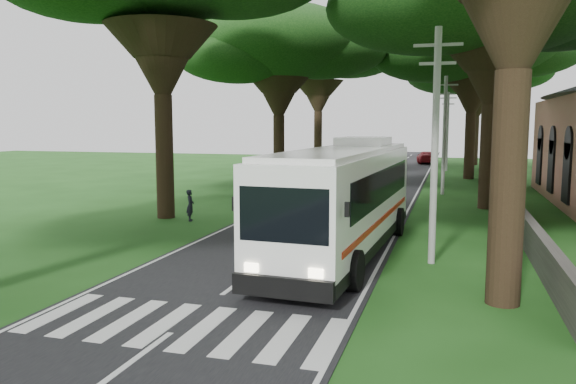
{
  "coord_description": "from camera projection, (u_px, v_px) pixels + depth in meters",
  "views": [
    {
      "loc": [
        6.08,
        -13.63,
        4.8
      ],
      "look_at": [
        0.06,
        6.9,
        2.2
      ],
      "focal_mm": 35.0,
      "sensor_mm": 36.0,
      "label": 1
    }
  ],
  "objects": [
    {
      "name": "pole_far",
      "position": [
        447.0,
        130.0,
        57.04
      ],
      "size": [
        1.6,
        0.24,
        8.0
      ],
      "color": "gray",
      "rests_on": "ground"
    },
    {
      "name": "pole_mid",
      "position": [
        444.0,
        133.0,
        37.99
      ],
      "size": [
        1.6,
        0.24,
        8.0
      ],
      "color": "gray",
      "rests_on": "ground"
    },
    {
      "name": "tree_r_far",
      "position": [
        477.0,
        67.0,
        64.86
      ],
      "size": [
        14.33,
        14.33,
        14.46
      ],
      "color": "black",
      "rests_on": "ground"
    },
    {
      "name": "tree_l_midb",
      "position": [
        279.0,
        45.0,
        44.6
      ],
      "size": [
        14.03,
        14.03,
        14.16
      ],
      "color": "black",
      "rests_on": "ground"
    },
    {
      "name": "crosswalk",
      "position": [
        181.0,
        327.0,
        13.36
      ],
      "size": [
        8.0,
        3.0,
        0.01
      ],
      "primitive_type": "cube",
      "color": "silver",
      "rests_on": "ground"
    },
    {
      "name": "tree_l_far",
      "position": [
        319.0,
        53.0,
        61.85
      ],
      "size": [
        14.37,
        14.37,
        15.75
      ],
      "color": "black",
      "rests_on": "ground"
    },
    {
      "name": "property_wall",
      "position": [
        499.0,
        191.0,
        35.54
      ],
      "size": [
        0.35,
        50.0,
        1.2
      ],
      "primitive_type": "cube",
      "color": "#383533",
      "rests_on": "ground"
    },
    {
      "name": "distant_car_c",
      "position": [
        426.0,
        157.0,
        68.17
      ],
      "size": [
        2.58,
        5.22,
        1.46
      ],
      "primitive_type": "imported",
      "rotation": [
        0.0,
        0.0,
        3.25
      ],
      "color": "maroon",
      "rests_on": "road"
    },
    {
      "name": "ground",
      "position": [
        215.0,
        301.0,
        15.27
      ],
      "size": [
        140.0,
        140.0,
        0.0
      ],
      "primitive_type": "plane",
      "color": "#1A4614",
      "rests_on": "ground"
    },
    {
      "name": "pole_near",
      "position": [
        435.0,
        142.0,
        18.94
      ],
      "size": [
        1.6,
        0.24,
        8.0
      ],
      "color": "gray",
      "rests_on": "ground"
    },
    {
      "name": "pedestrian",
      "position": [
        190.0,
        205.0,
        27.85
      ],
      "size": [
        0.55,
        0.66,
        1.56
      ],
      "primitive_type": "imported",
      "rotation": [
        0.0,
        0.0,
        1.92
      ],
      "color": "black",
      "rests_on": "ground"
    },
    {
      "name": "tree_r_midb",
      "position": [
        474.0,
        44.0,
        47.96
      ],
      "size": [
        15.52,
        15.52,
        15.01
      ],
      "color": "black",
      "rests_on": "ground"
    },
    {
      "name": "road",
      "position": [
        360.0,
        193.0,
        39.08
      ],
      "size": [
        8.0,
        120.0,
        0.04
      ],
      "primitive_type": "cube",
      "color": "black",
      "rests_on": "ground"
    },
    {
      "name": "distant_car_b",
      "position": [
        393.0,
        159.0,
        67.86
      ],
      "size": [
        2.03,
        3.84,
        1.2
      ],
      "primitive_type": "imported",
      "rotation": [
        0.0,
        0.0,
        -0.22
      ],
      "color": "navy",
      "rests_on": "road"
    },
    {
      "name": "coach_bus",
      "position": [
        345.0,
        198.0,
        20.61
      ],
      "size": [
        3.65,
        13.42,
        3.92
      ],
      "rotation": [
        0.0,
        0.0,
        -0.05
      ],
      "color": "white",
      "rests_on": "ground"
    },
    {
      "name": "distant_car_a",
      "position": [
        374.0,
        168.0,
        51.29
      ],
      "size": [
        2.23,
        4.55,
        1.49
      ],
      "primitive_type": "imported",
      "rotation": [
        0.0,
        0.0,
        3.25
      ],
      "color": "#AEADB2",
      "rests_on": "road"
    }
  ]
}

